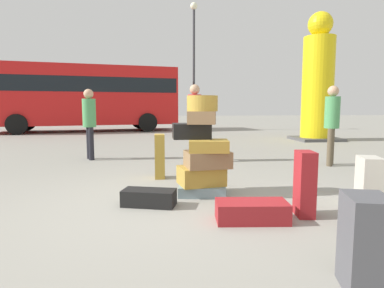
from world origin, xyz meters
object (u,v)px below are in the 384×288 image
Objects in this scene: yellow_dummy_statue at (318,84)px; suitcase_cream_upright_blue at (369,181)px; suitcase_tower at (202,153)px; lamp_post at (194,48)px; suitcase_black_right_side at (149,198)px; suitcase_tan_white_trunk at (160,156)px; person_bearded_onlooker at (89,118)px; person_passerby_in_red at (332,118)px; parked_bus at (85,94)px; suitcase_maroon_left_side at (305,184)px; person_tourist_with_camera at (195,116)px; suitcase_maroon_foreground_far at (252,211)px; suitcase_charcoal_foreground_near at (365,244)px.

suitcase_cream_upright_blue is at bearing -112.20° from yellow_dummy_statue.
lamp_post is at bearing 84.05° from suitcase_tower.
yellow_dummy_statue is at bearing 67.34° from suitcase_black_right_side.
suitcase_tan_white_trunk is 0.47× the size of person_bearded_onlooker.
parked_bus is (-7.08, 10.43, 0.85)m from person_passerby_in_red.
parked_bus is (-1.94, 9.10, 0.87)m from person_bearded_onlooker.
yellow_dummy_statue reaches higher than suitcase_cream_upright_blue.
suitcase_black_right_side is at bearing -147.82° from suitcase_tower.
yellow_dummy_statue is at bearing 53.71° from suitcase_tower.
suitcase_maroon_left_side is 5.43m from person_bearded_onlooker.
suitcase_tower is at bearing -63.30° from suitcase_tan_white_trunk.
suitcase_black_right_side is 0.38× the size of person_tourist_with_camera.
person_tourist_with_camera is 6.59m from yellow_dummy_statue.
yellow_dummy_statue reaches higher than suitcase_maroon_foreground_far.
suitcase_black_right_side is 0.86× the size of suitcase_tan_white_trunk.
suitcase_tan_white_trunk is at bearing 116.67° from suitcase_tower.
yellow_dummy_statue reaches higher than person_tourist_with_camera.
lamp_post is at bearing 96.66° from suitcase_black_right_side.
suitcase_black_right_side is (-0.73, -0.46, -0.49)m from suitcase_tower.
suitcase_tower is at bearing -83.55° from parked_bus.
suitcase_tower is 0.99m from suitcase_black_right_side.
suitcase_black_right_side is at bearing -168.11° from suitcase_cream_upright_blue.
person_passerby_in_red is 11.22m from lamp_post.
suitcase_maroon_foreground_far reaches higher than suitcase_black_right_side.
suitcase_tower is at bearing -21.93° from person_passerby_in_red.
person_passerby_in_red is at bearing 78.94° from suitcase_charcoal_foreground_near.
yellow_dummy_statue is (4.79, 8.18, 1.92)m from suitcase_maroon_foreground_far.
person_bearded_onlooker is (-1.58, 2.20, 0.58)m from suitcase_tan_white_trunk.
person_passerby_in_red is (2.76, -0.80, -0.04)m from person_tourist_with_camera.
suitcase_tower is 0.85× the size of person_bearded_onlooker.
person_bearded_onlooker reaches higher than suitcase_tan_white_trunk.
yellow_dummy_statue is at bearing -55.47° from lamp_post.
suitcase_tan_white_trunk reaches higher than suitcase_maroon_left_side.
lamp_post is (-3.86, 5.60, 2.12)m from yellow_dummy_statue.
parked_bus is (-6.11, 13.13, 1.53)m from suitcase_cream_upright_blue.
lamp_post reaches higher than suitcase_charcoal_foreground_near.
suitcase_maroon_foreground_far is at bearing 6.62° from person_bearded_onlooker.
parked_bus is at bearing 123.09° from suitcase_charcoal_foreground_near.
parked_bus is (-3.52, 11.30, 1.45)m from suitcase_tan_white_trunk.
suitcase_charcoal_foreground_near is 1.46m from suitcase_maroon_foreground_far.
suitcase_charcoal_foreground_near is 6.58m from person_bearded_onlooker.
lamp_post is at bearing 96.60° from suitcase_maroon_left_side.
person_tourist_with_camera reaches higher than suitcase_cream_upright_blue.
suitcase_tower is 1.80× the size of suitcase_maroon_foreground_far.
parked_bus is at bearing -111.74° from person_passerby_in_red.
person_tourist_with_camera is 0.19× the size of parked_bus.
suitcase_maroon_foreground_far is 1.01× the size of suitcase_tan_white_trunk.
suitcase_black_right_side is 1.08× the size of suitcase_cream_upright_blue.
suitcase_maroon_foreground_far is 4.17m from person_passerby_in_red.
suitcase_maroon_left_side is at bearing -53.72° from suitcase_tan_white_trunk.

